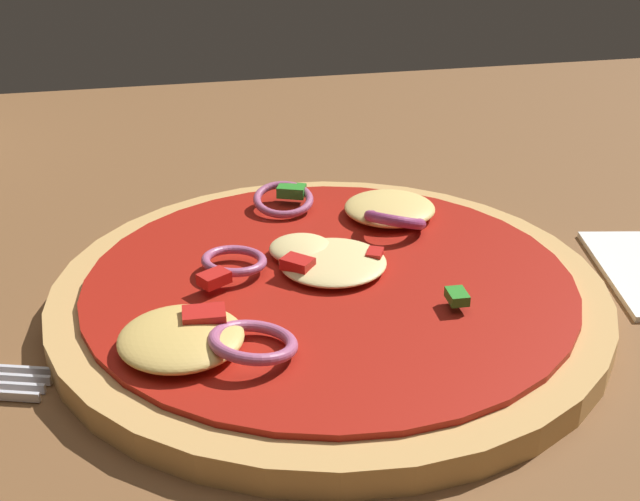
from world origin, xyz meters
TOP-DOWN VIEW (x-y plane):
  - dining_table at (0.00, 0.00)m, footprint 1.29×0.81m
  - pizza at (-0.02, -0.01)m, footprint 0.25×0.25m

SIDE VIEW (x-z plane):
  - dining_table at x=0.00m, z-range 0.00..0.03m
  - pizza at x=-0.02m, z-range 0.02..0.05m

